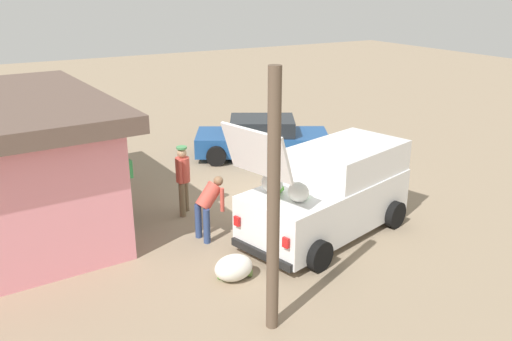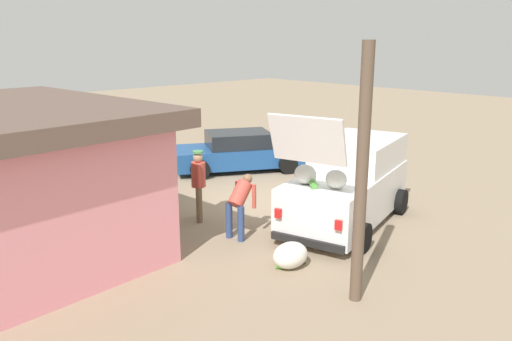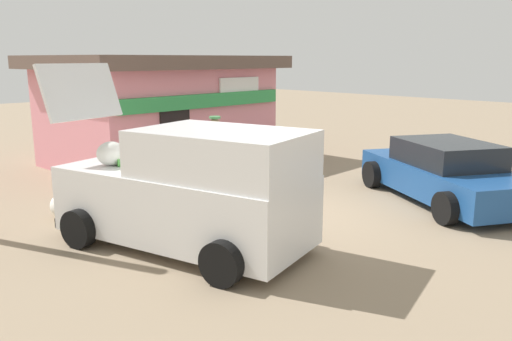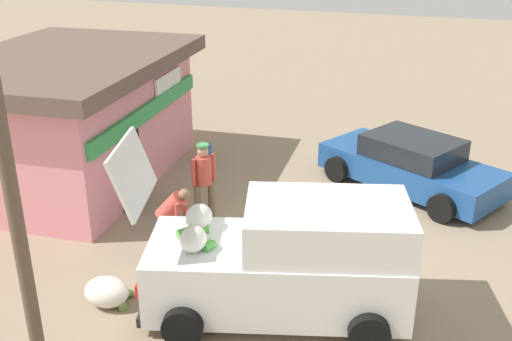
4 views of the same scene
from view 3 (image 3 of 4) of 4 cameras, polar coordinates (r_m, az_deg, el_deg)
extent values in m
plane|color=gray|center=(10.15, 2.79, -4.66)|extent=(60.00, 60.00, 0.00)
cube|color=pink|center=(15.26, -10.64, 6.02)|extent=(5.95, 4.30, 2.69)
cube|color=green|center=(13.63, -5.53, 7.71)|extent=(5.44, 0.44, 0.36)
cube|color=black|center=(13.09, -8.90, 3.56)|extent=(0.90, 0.11, 2.00)
cube|color=white|center=(14.49, -1.84, 9.10)|extent=(1.50, 0.15, 0.60)
cube|color=brown|center=(15.17, -10.87, 11.73)|extent=(6.67, 5.02, 0.35)
cube|color=white|center=(8.27, -8.07, -3.65)|extent=(2.73, 4.37, 1.06)
cube|color=white|center=(7.61, -3.73, 1.88)|extent=(2.25, 2.87, 0.70)
cube|color=black|center=(7.01, 4.44, 0.68)|extent=(1.43, 0.46, 0.53)
cube|color=white|center=(9.51, -18.83, 8.30)|extent=(1.59, 0.77, 0.95)
ellipsoid|color=silver|center=(8.77, -15.78, 1.83)|extent=(0.48, 0.40, 0.40)
ellipsoid|color=silver|center=(9.27, -12.68, 2.62)|extent=(0.51, 0.42, 0.42)
cylinder|color=#6FB439|center=(8.76, -14.63, 1.02)|extent=(0.23, 0.27, 0.14)
cylinder|color=#519C3D|center=(9.23, -14.77, 1.61)|extent=(0.27, 0.26, 0.15)
cylinder|color=#53AE34|center=(9.15, -12.89, 1.59)|extent=(0.23, 0.25, 0.14)
cylinder|color=green|center=(8.66, -14.43, 0.85)|extent=(0.24, 0.19, 0.12)
cube|color=black|center=(9.79, -17.51, -4.33)|extent=(1.60, 0.51, 0.16)
cube|color=red|center=(9.25, -20.83, -2.28)|extent=(0.15, 0.09, 0.20)
cube|color=red|center=(10.11, -14.90, -0.69)|extent=(0.15, 0.09, 0.20)
cylinder|color=black|center=(6.90, -3.80, -10.25)|extent=(0.38, 0.66, 0.63)
cylinder|color=black|center=(8.40, 3.47, -6.08)|extent=(0.38, 0.66, 0.63)
cylinder|color=black|center=(8.69, -19.06, -6.11)|extent=(0.38, 0.66, 0.63)
cylinder|color=black|center=(9.92, -10.86, -3.38)|extent=(0.38, 0.66, 0.63)
cube|color=#1E4C8C|center=(11.57, 20.18, -0.86)|extent=(3.57, 4.53, 0.61)
cube|color=#1E2328|center=(11.46, 20.39, 1.82)|extent=(2.32, 2.51, 0.49)
cylinder|color=black|center=(13.28, 19.99, 0.04)|extent=(0.49, 0.64, 0.62)
cylinder|color=black|center=(12.32, 12.74, -0.43)|extent=(0.49, 0.64, 0.62)
cylinder|color=black|center=(9.95, 20.30, -3.94)|extent=(0.49, 0.64, 0.62)
cylinder|color=#726047|center=(11.65, -5.31, -0.32)|extent=(0.15, 0.15, 0.84)
cylinder|color=#726047|center=(11.67, -3.64, -0.27)|extent=(0.15, 0.15, 0.84)
cylinder|color=#CC4C3F|center=(11.53, -4.53, 3.19)|extent=(0.47, 0.47, 0.60)
sphere|color=tan|center=(11.47, -4.57, 5.23)|extent=(0.23, 0.23, 0.23)
cylinder|color=#4C9959|center=(11.45, -4.58, 5.89)|extent=(0.25, 0.25, 0.05)
cylinder|color=#CC4C3F|center=(11.51, -5.73, 3.23)|extent=(0.09, 0.09, 0.57)
cylinder|color=#CC4C3F|center=(11.54, -3.34, 3.30)|extent=(0.09, 0.09, 0.57)
cylinder|color=navy|center=(11.06, -10.65, -1.31)|extent=(0.15, 0.15, 0.79)
cylinder|color=navy|center=(10.85, -11.99, -1.64)|extent=(0.15, 0.15, 0.79)
cylinder|color=#CC4C3F|center=(10.69, -10.80, 1.51)|extent=(0.42, 0.67, 0.64)
sphere|color=#8C6647|center=(10.45, -9.93, 2.90)|extent=(0.21, 0.21, 0.21)
cylinder|color=#CC4C3F|center=(10.72, -9.17, 1.29)|extent=(0.09, 0.09, 0.53)
cylinder|color=#CC4C3F|center=(10.41, -11.10, 0.89)|extent=(0.09, 0.09, 0.53)
ellipsoid|color=silver|center=(10.33, -20.20, -3.69)|extent=(0.59, 0.76, 0.49)
cylinder|color=#619E39|center=(10.43, -18.44, -4.47)|extent=(0.13, 0.26, 0.13)
cylinder|color=#5CB33B|center=(10.53, -20.24, -4.36)|extent=(0.31, 0.30, 0.15)
cylinder|color=olive|center=(10.15, -19.51, -4.94)|extent=(0.29, 0.29, 0.14)
cylinder|color=olive|center=(10.32, -18.44, -4.61)|extent=(0.31, 0.30, 0.14)
cylinder|color=blue|center=(14.81, 1.90, 1.59)|extent=(0.31, 0.31, 0.41)
camera|label=1|loc=(14.00, -63.25, 15.59)|focal=37.22mm
camera|label=2|loc=(16.19, -53.40, 12.29)|focal=36.12mm
camera|label=4|loc=(6.17, -89.41, 30.38)|focal=42.57mm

